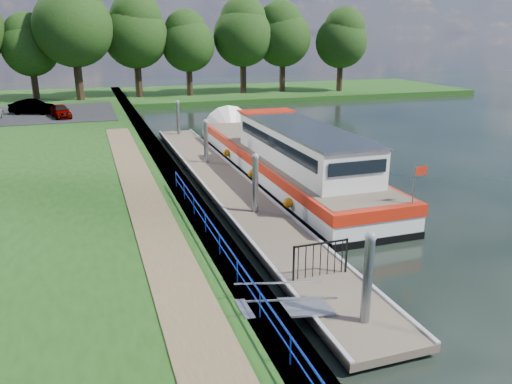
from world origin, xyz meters
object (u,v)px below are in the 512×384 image
object	(u,v)px
pontoon	(227,187)
car_a	(61,111)
car_b	(33,107)
barge	(280,156)

from	to	relation	value
pontoon	car_a	distance (m)	23.50
pontoon	car_b	distance (m)	27.01
pontoon	car_a	size ratio (longest dim) A/B	9.17
barge	car_b	size ratio (longest dim) A/B	5.43
barge	car_a	size ratio (longest dim) A/B	6.47
barge	car_b	bearing A→B (deg)	122.34
car_a	barge	bearing A→B (deg)	-71.17
car_b	car_a	bearing A→B (deg)	-117.14
pontoon	car_b	xyz separation A→B (m)	(-10.87, 24.69, 1.29)
pontoon	barge	xyz separation A→B (m)	(3.60, 1.85, 0.90)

